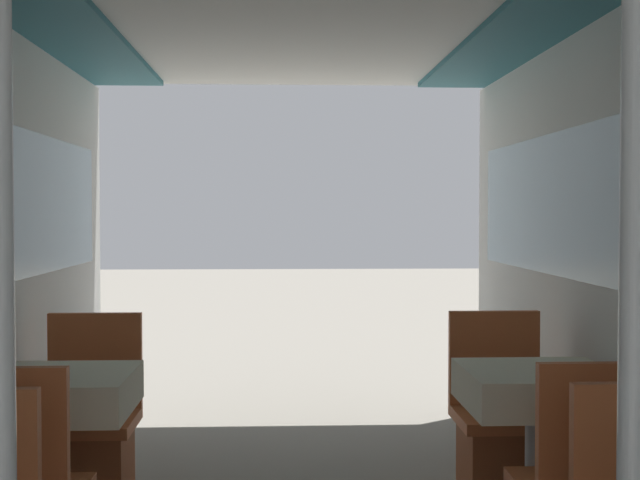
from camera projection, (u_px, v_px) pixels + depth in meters
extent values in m
cylinder|color=silver|center=(0.00, 362.00, 1.62)|extent=(0.05, 0.05, 2.16)
cylinder|color=#B7B7BC|center=(57.00, 473.00, 3.36)|extent=(0.10, 0.10, 0.71)
cube|color=#B2B2B7|center=(56.00, 377.00, 3.35)|extent=(0.53, 0.53, 0.02)
cube|color=beige|center=(57.00, 393.00, 3.35)|extent=(0.57, 0.57, 0.15)
cube|color=brown|center=(87.00, 475.00, 3.88)|extent=(0.36, 0.36, 0.41)
cube|color=#C66033|center=(87.00, 423.00, 3.87)|extent=(0.42, 0.42, 0.05)
cube|color=#C66033|center=(95.00, 361.00, 4.05)|extent=(0.42, 0.04, 0.43)
cylinder|color=silver|center=(633.00, 358.00, 1.68)|extent=(0.05, 0.05, 2.16)
cylinder|color=#B7B7BC|center=(537.00, 466.00, 3.44)|extent=(0.10, 0.10, 0.71)
cube|color=#B2B2B7|center=(538.00, 373.00, 3.43)|extent=(0.53, 0.53, 0.02)
cube|color=beige|center=(538.00, 388.00, 3.43)|extent=(0.57, 0.57, 0.15)
cube|color=#C66033|center=(605.00, 433.00, 2.73)|extent=(0.42, 0.04, 0.43)
cube|color=brown|center=(504.00, 470.00, 3.96)|extent=(0.36, 0.36, 0.41)
cube|color=#C66033|center=(504.00, 419.00, 3.95)|extent=(0.42, 0.42, 0.05)
cube|color=#C66033|center=(494.00, 358.00, 4.13)|extent=(0.42, 0.04, 0.43)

